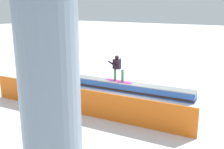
% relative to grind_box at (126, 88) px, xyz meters
% --- Properties ---
extents(ground_plane, '(120.00, 120.00, 0.00)m').
position_rel_grind_box_xyz_m(ground_plane, '(0.00, 0.00, -0.23)').
color(ground_plane, white).
extents(grind_box, '(7.24, 1.48, 0.51)m').
position_rel_grind_box_xyz_m(grind_box, '(0.00, 0.00, 0.00)').
color(grind_box, blue).
rests_on(grind_box, ground_plane).
extents(snowboarder, '(1.57, 0.42, 1.41)m').
position_rel_grind_box_xyz_m(snowboarder, '(0.53, 0.05, 1.04)').
color(snowboarder, '#BD1F8B').
rests_on(snowboarder, grind_box).
extents(safety_fence, '(9.45, 1.15, 1.11)m').
position_rel_grind_box_xyz_m(safety_fence, '(0.00, 3.70, 0.32)').
color(safety_fence, orange).
rests_on(safety_fence, ground_plane).
extents(trail_marker, '(0.40, 0.10, 1.96)m').
position_rel_grind_box_xyz_m(trail_marker, '(4.40, 0.54, 0.82)').
color(trail_marker, '#262628').
rests_on(trail_marker, ground_plane).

